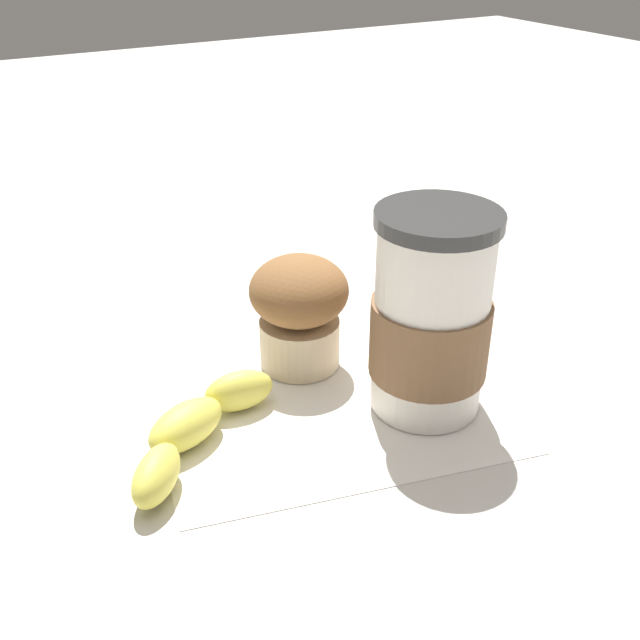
# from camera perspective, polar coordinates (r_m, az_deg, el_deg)

# --- Properties ---
(ground_plane) EXTENTS (3.00, 3.00, 0.00)m
(ground_plane) POSITION_cam_1_polar(r_m,az_deg,el_deg) (0.58, 0.00, -4.87)
(ground_plane) COLOR beige
(paper_napkin) EXTENTS (0.30, 0.30, 0.00)m
(paper_napkin) POSITION_cam_1_polar(r_m,az_deg,el_deg) (0.58, 0.00, -4.81)
(paper_napkin) COLOR white
(paper_napkin) RESTS_ON ground_plane
(coffee_cup) EXTENTS (0.09, 0.09, 0.15)m
(coffee_cup) POSITION_cam_1_polar(r_m,az_deg,el_deg) (0.53, 8.43, 0.01)
(coffee_cup) COLOR silver
(coffee_cup) RESTS_ON paper_napkin
(muffin) EXTENTS (0.08, 0.08, 0.09)m
(muffin) POSITION_cam_1_polar(r_m,az_deg,el_deg) (0.58, -1.80, 0.87)
(muffin) COLOR beige
(muffin) RESTS_ON paper_napkin
(banana) EXTENTS (0.14, 0.10, 0.03)m
(banana) POSITION_cam_1_polar(r_m,az_deg,el_deg) (0.52, -9.53, -8.11)
(banana) COLOR #D6CC4C
(banana) RESTS_ON paper_napkin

